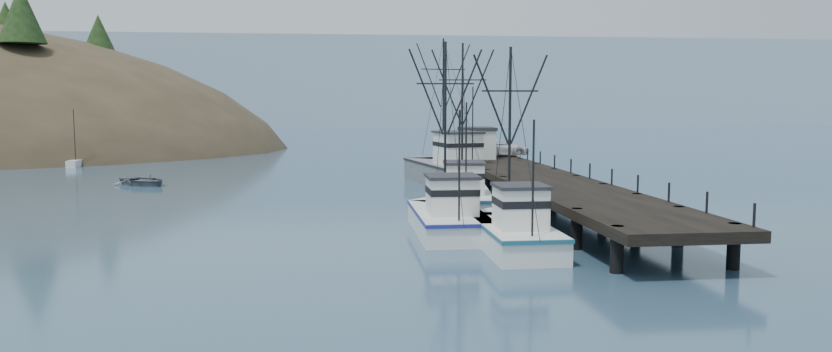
{
  "coord_description": "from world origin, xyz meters",
  "views": [
    {
      "loc": [
        -0.7,
        -33.21,
        7.25
      ],
      "look_at": [
        4.94,
        12.25,
        2.5
      ],
      "focal_mm": 32.0,
      "sensor_mm": 36.0,
      "label": 1
    }
  ],
  "objects_px": {
    "pier": "(540,180)",
    "trawler_mid": "(447,217)",
    "work_vessel": "(449,170)",
    "pickup_truck": "(500,148)",
    "motorboat": "(144,185)",
    "trawler_far": "(463,197)",
    "trawler_near": "(513,232)",
    "pier_shed": "(477,143)"
  },
  "relations": [
    {
      "from": "trawler_near",
      "to": "pickup_truck",
      "type": "bearing_deg",
      "value": 77.65
    },
    {
      "from": "trawler_near",
      "to": "work_vessel",
      "type": "relative_size",
      "value": 0.66
    },
    {
      "from": "motorboat",
      "to": "work_vessel",
      "type": "bearing_deg",
      "value": -52.22
    },
    {
      "from": "trawler_far",
      "to": "trawler_mid",
      "type": "bearing_deg",
      "value": -106.14
    },
    {
      "from": "trawler_mid",
      "to": "trawler_far",
      "type": "bearing_deg",
      "value": 73.86
    },
    {
      "from": "trawler_far",
      "to": "pier_shed",
      "type": "distance_m",
      "value": 17.47
    },
    {
      "from": "pier",
      "to": "pier_shed",
      "type": "xyz_separation_m",
      "value": [
        -1.24,
        15.31,
        1.73
      ]
    },
    {
      "from": "pier_shed",
      "to": "pickup_truck",
      "type": "height_order",
      "value": "pier_shed"
    },
    {
      "from": "trawler_mid",
      "to": "pickup_truck",
      "type": "bearing_deg",
      "value": 70.93
    },
    {
      "from": "work_vessel",
      "to": "motorboat",
      "type": "height_order",
      "value": "work_vessel"
    },
    {
      "from": "trawler_near",
      "to": "trawler_mid",
      "type": "height_order",
      "value": "trawler_mid"
    },
    {
      "from": "pier",
      "to": "work_vessel",
      "type": "relative_size",
      "value": 2.85
    },
    {
      "from": "trawler_mid",
      "to": "pickup_truck",
      "type": "relative_size",
      "value": 1.93
    },
    {
      "from": "trawler_near",
      "to": "work_vessel",
      "type": "distance_m",
      "value": 27.98
    },
    {
      "from": "trawler_far",
      "to": "motorboat",
      "type": "xyz_separation_m",
      "value": [
        -24.31,
        17.06,
        -0.82
      ]
    },
    {
      "from": "trawler_mid",
      "to": "pickup_truck",
      "type": "height_order",
      "value": "trawler_mid"
    },
    {
      "from": "trawler_near",
      "to": "motorboat",
      "type": "distance_m",
      "value": 38.75
    },
    {
      "from": "pier",
      "to": "motorboat",
      "type": "bearing_deg",
      "value": 152.4
    },
    {
      "from": "pier",
      "to": "trawler_near",
      "type": "distance_m",
      "value": 15.55
    },
    {
      "from": "trawler_far",
      "to": "trawler_near",
      "type": "bearing_deg",
      "value": -89.87
    },
    {
      "from": "trawler_far",
      "to": "pier",
      "type": "bearing_deg",
      "value": 13.81
    },
    {
      "from": "work_vessel",
      "to": "pier_shed",
      "type": "relative_size",
      "value": 4.82
    },
    {
      "from": "pier",
      "to": "pickup_truck",
      "type": "relative_size",
      "value": 7.9
    },
    {
      "from": "work_vessel",
      "to": "motorboat",
      "type": "xyz_separation_m",
      "value": [
        -25.9,
        2.2,
        -1.23
      ]
    },
    {
      "from": "pickup_truck",
      "to": "motorboat",
      "type": "distance_m",
      "value": 31.59
    },
    {
      "from": "pier",
      "to": "trawler_far",
      "type": "relative_size",
      "value": 3.89
    },
    {
      "from": "trawler_mid",
      "to": "pier_shed",
      "type": "relative_size",
      "value": 3.36
    },
    {
      "from": "trawler_mid",
      "to": "trawler_far",
      "type": "height_order",
      "value": "trawler_far"
    },
    {
      "from": "trawler_mid",
      "to": "motorboat",
      "type": "relative_size",
      "value": 2.09
    },
    {
      "from": "pickup_truck",
      "to": "pier",
      "type": "bearing_deg",
      "value": -178.16
    },
    {
      "from": "trawler_far",
      "to": "work_vessel",
      "type": "bearing_deg",
      "value": 83.89
    },
    {
      "from": "trawler_far",
      "to": "work_vessel",
      "type": "xyz_separation_m",
      "value": [
        1.59,
        14.86,
        0.41
      ]
    },
    {
      "from": "pier",
      "to": "trawler_mid",
      "type": "distance_m",
      "value": 12.61
    },
    {
      "from": "trawler_mid",
      "to": "pier",
      "type": "bearing_deg",
      "value": 50.17
    },
    {
      "from": "trawler_near",
      "to": "work_vessel",
      "type": "height_order",
      "value": "work_vessel"
    },
    {
      "from": "pier",
      "to": "trawler_far",
      "type": "bearing_deg",
      "value": -166.19
    },
    {
      "from": "pier",
      "to": "trawler_far",
      "type": "xyz_separation_m",
      "value": [
        -5.66,
        -1.39,
        -0.87
      ]
    },
    {
      "from": "work_vessel",
      "to": "motorboat",
      "type": "bearing_deg",
      "value": 175.14
    },
    {
      "from": "pickup_truck",
      "to": "motorboat",
      "type": "height_order",
      "value": "pickup_truck"
    },
    {
      "from": "pier",
      "to": "trawler_mid",
      "type": "relative_size",
      "value": 4.1
    },
    {
      "from": "pier",
      "to": "pier_shed",
      "type": "relative_size",
      "value": 13.75
    },
    {
      "from": "work_vessel",
      "to": "trawler_mid",
      "type": "bearing_deg",
      "value": -99.78
    }
  ]
}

